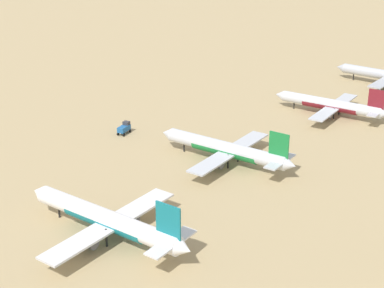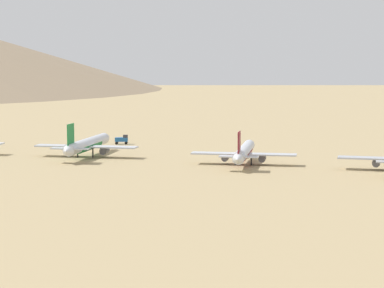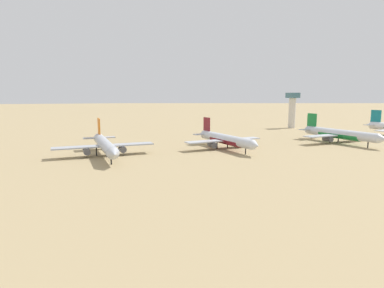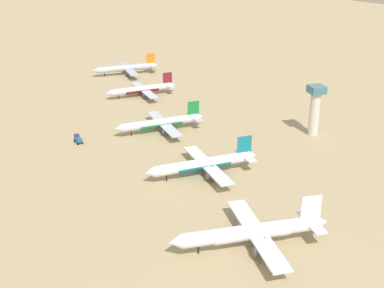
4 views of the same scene
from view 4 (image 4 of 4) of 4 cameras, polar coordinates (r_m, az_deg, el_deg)
ground_plane at (r=266.15m, az=-2.89°, el=1.49°), size 1800.00×1800.00×0.00m
parked_jet_0 at (r=365.16m, az=-6.97°, el=8.05°), size 45.99×37.34×13.26m
parked_jet_1 at (r=318.10m, az=-5.32°, el=5.83°), size 43.64×35.61×12.59m
parked_jet_2 at (r=263.09m, az=-3.29°, el=2.27°), size 46.58×37.96×13.43m
parked_jet_3 at (r=218.10m, az=1.32°, el=-2.14°), size 49.26×40.09×14.20m
parked_jet_4 at (r=173.07m, az=6.48°, el=-9.32°), size 53.51×43.44×15.44m
service_truck at (r=255.42m, az=-12.08°, el=0.55°), size 3.91×5.63×3.90m
control_tower at (r=262.25m, az=12.99°, el=3.84°), size 7.20×7.20×24.70m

